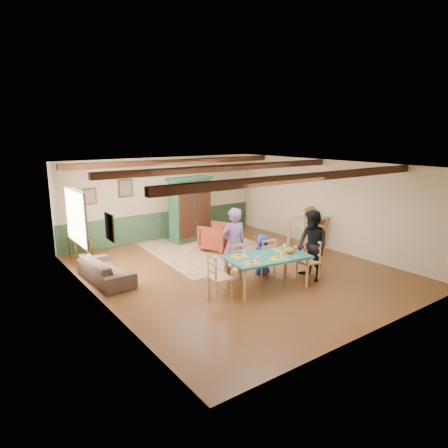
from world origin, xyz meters
TOP-DOWN VIEW (x-y plane):
  - floor at (0.00, 0.00)m, footprint 8.00×8.00m
  - wall_back at (0.00, 4.00)m, footprint 7.00×0.02m
  - wall_left at (-3.50, 0.00)m, footprint 0.02×8.00m
  - wall_right at (3.50, 0.00)m, footprint 0.02×8.00m
  - ceiling at (0.00, 0.00)m, footprint 7.00×8.00m
  - wainscot_back at (0.00, 3.98)m, footprint 6.95×0.03m
  - ceiling_beam_front at (0.00, -2.30)m, footprint 6.95×0.16m
  - ceiling_beam_mid at (0.00, 0.40)m, footprint 6.95×0.16m
  - ceiling_beam_back at (0.00, 3.00)m, footprint 6.95×0.16m
  - window_left at (-3.47, 1.70)m, footprint 0.06×1.60m
  - picture_left_wall at (-3.47, -0.60)m, footprint 0.04×0.42m
  - picture_back_a at (-1.30, 3.97)m, footprint 0.45×0.04m
  - picture_back_b at (-2.40, 3.97)m, footprint 0.38×0.04m
  - dining_table at (-0.19, -1.37)m, footprint 1.98×1.28m
  - dining_chair_far_left at (-0.49, -0.58)m, footprint 0.49×0.51m
  - dining_chair_far_right at (0.32, -0.69)m, footprint 0.49×0.51m
  - dining_chair_end_left at (-1.36, -1.20)m, footprint 0.51×0.49m
  - dining_chair_end_right at (0.98, -1.54)m, footprint 0.51×0.49m
  - person_man at (-0.48, -0.50)m, footprint 0.70×0.51m
  - person_woman at (1.08, -1.55)m, footprint 0.75×0.91m
  - person_child at (0.33, -0.61)m, footprint 0.55×0.40m
  - cat at (0.35, -1.55)m, footprint 0.39×0.20m
  - place_setting_near_left at (-0.79, -1.54)m, footprint 0.45×0.36m
  - place_setting_near_center at (-0.13, -1.64)m, footprint 0.45×0.36m
  - place_setting_far_left at (-0.72, -1.03)m, footprint 0.45×0.36m
  - place_setting_far_right at (0.40, -1.19)m, footprint 0.45×0.36m
  - area_rug at (0.47, 1.88)m, footprint 3.57×4.16m
  - armoire at (0.57, 3.24)m, footprint 1.55×0.78m
  - armchair at (0.64, 1.82)m, footprint 1.17×1.18m
  - sofa at (-3.00, 1.23)m, footprint 0.82×1.93m
  - end_table at (-3.02, 3.16)m, footprint 0.59×0.59m
  - table_lamp at (-3.02, 3.16)m, footprint 0.35×0.35m
  - counter_table at (2.85, 0.22)m, footprint 1.25×0.79m
  - bar_stool_left at (3.10, 0.19)m, footprint 0.51×0.55m
  - bar_stool_right at (3.17, 0.17)m, footprint 0.47×0.51m

SIDE VIEW (x-z plane):
  - floor at x=0.00m, z-range 0.00..0.00m
  - area_rug at x=0.47m, z-range 0.00..0.01m
  - sofa at x=-3.00m, z-range 0.00..0.56m
  - end_table at x=-3.02m, z-range 0.00..0.65m
  - dining_table at x=-0.19m, z-range 0.00..0.77m
  - armchair at x=0.64m, z-range 0.00..0.81m
  - wainscot_back at x=0.00m, z-range 0.00..0.90m
  - dining_chair_far_left at x=-0.49m, z-range 0.00..0.98m
  - dining_chair_far_right at x=0.32m, z-range 0.00..0.98m
  - dining_chair_end_left at x=-1.36m, z-range 0.00..0.98m
  - dining_chair_end_right at x=0.98m, z-range 0.00..0.98m
  - counter_table at x=2.85m, z-range 0.00..1.00m
  - person_child at x=0.33m, z-range 0.00..1.03m
  - bar_stool_right at x=3.17m, z-range 0.00..1.22m
  - bar_stool_left at x=3.10m, z-range 0.00..1.29m
  - place_setting_near_left at x=-0.79m, z-range 0.77..0.88m
  - place_setting_near_center at x=-0.13m, z-range 0.77..0.88m
  - place_setting_far_left at x=-0.72m, z-range 0.77..0.88m
  - place_setting_far_right at x=0.40m, z-range 0.77..0.88m
  - person_woman at x=1.08m, z-range 0.00..1.70m
  - cat at x=0.35m, z-range 0.77..0.96m
  - person_man at x=-0.48m, z-range 0.00..1.77m
  - table_lamp at x=-3.02m, z-range 0.65..1.24m
  - armoire at x=0.57m, z-range 0.00..2.09m
  - wall_back at x=0.00m, z-range 0.00..2.70m
  - wall_left at x=-3.50m, z-range 0.00..2.70m
  - wall_right at x=3.50m, z-range 0.00..2.70m
  - window_left at x=-3.47m, z-range 0.90..2.20m
  - picture_back_b at x=-2.40m, z-range 1.41..1.89m
  - picture_left_wall at x=-3.47m, z-range 1.49..2.01m
  - picture_back_a at x=-1.30m, z-range 1.52..2.08m
  - ceiling_beam_front at x=0.00m, z-range 2.53..2.69m
  - ceiling_beam_mid at x=0.00m, z-range 2.53..2.69m
  - ceiling_beam_back at x=0.00m, z-range 2.53..2.69m
  - ceiling at x=0.00m, z-range 2.69..2.71m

